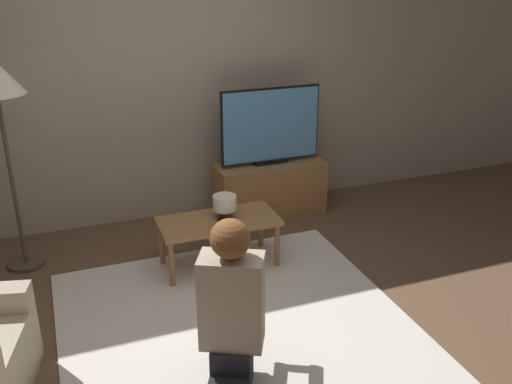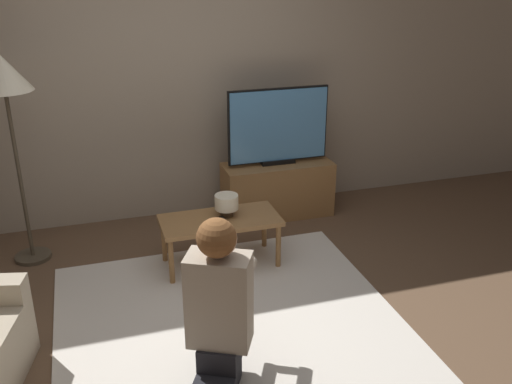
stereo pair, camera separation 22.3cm
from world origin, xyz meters
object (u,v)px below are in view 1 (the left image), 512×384
at_px(table_lamp, 225,204).
at_px(coffee_table, 219,225).
at_px(tv, 270,126).
at_px(person_kneeling, 231,305).

bearing_deg(table_lamp, coffee_table, -156.03).
xyz_separation_m(tv, person_kneeling, (-1.05, -2.05, -0.33)).
bearing_deg(tv, person_kneeling, -117.08).
xyz_separation_m(tv, table_lamp, (-0.67, -0.74, -0.35)).
bearing_deg(coffee_table, table_lamp, 23.97).
relative_size(tv, table_lamp, 5.08).
distance_m(tv, person_kneeling, 2.33).
distance_m(tv, table_lamp, 1.05).
bearing_deg(table_lamp, person_kneeling, -106.23).
bearing_deg(person_kneeling, tv, -89.96).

